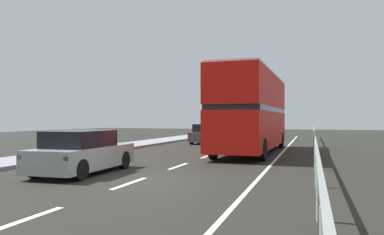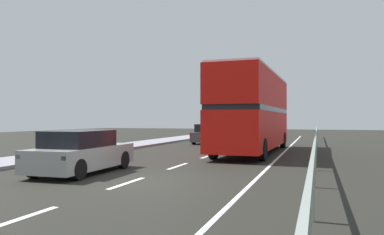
# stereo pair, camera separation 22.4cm
# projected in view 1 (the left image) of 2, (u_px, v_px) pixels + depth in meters

# --- Properties ---
(ground_plane) EXTENTS (74.91, 120.00, 0.10)m
(ground_plane) POSITION_uv_depth(u_px,v_px,m) (141.00, 181.00, 11.31)
(ground_plane) COLOR black
(lane_paint_markings) EXTENTS (3.51, 46.00, 0.01)m
(lane_paint_markings) POSITION_uv_depth(u_px,v_px,m) (251.00, 156.00, 18.67)
(lane_paint_markings) COLOR silver
(lane_paint_markings) RESTS_ON ground
(bridge_side_railing) EXTENTS (0.10, 42.00, 1.07)m
(bridge_side_railing) POSITION_uv_depth(u_px,v_px,m) (315.00, 139.00, 18.34)
(bridge_side_railing) COLOR gray
(bridge_side_railing) RESTS_ON ground
(double_decker_bus_red) EXTENTS (2.71, 11.03, 4.30)m
(double_decker_bus_red) POSITION_uv_depth(u_px,v_px,m) (252.00, 110.00, 20.46)
(double_decker_bus_red) COLOR red
(double_decker_bus_red) RESTS_ON ground
(hatchback_car_near) EXTENTS (1.90, 4.29, 1.44)m
(hatchback_car_near) POSITION_uv_depth(u_px,v_px,m) (83.00, 153.00, 12.64)
(hatchback_car_near) COLOR gray
(hatchback_car_near) RESTS_ON ground
(sedan_car_ahead) EXTENTS (1.83, 4.12, 1.46)m
(sedan_car_ahead) POSITION_uv_depth(u_px,v_px,m) (207.00, 134.00, 28.34)
(sedan_car_ahead) COLOR #48474E
(sedan_car_ahead) RESTS_ON ground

